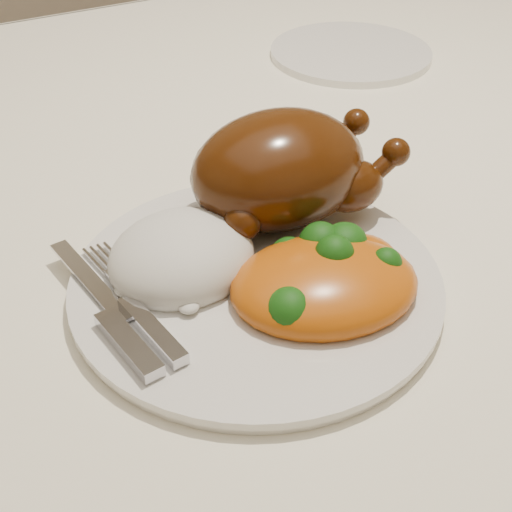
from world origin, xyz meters
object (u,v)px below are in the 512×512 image
dinner_plate (256,284)px  side_plate (351,53)px  dining_table (225,267)px  roast_chicken (284,169)px

dinner_plate → side_plate: size_ratio=1.35×
dining_table → side_plate: (0.27, 0.18, 0.11)m
side_plate → roast_chicken: size_ratio=1.13×
dining_table → side_plate: size_ratio=8.08×
dinner_plate → roast_chicken: size_ratio=1.51×
side_plate → roast_chicken: 0.38m
dinner_plate → side_plate: 0.47m
dinner_plate → roast_chicken: roast_chicken is taller
dining_table → roast_chicken: size_ratio=9.09×
dinner_plate → dining_table: bearing=71.8°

